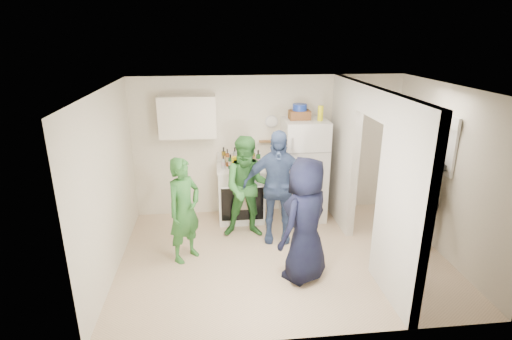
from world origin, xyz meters
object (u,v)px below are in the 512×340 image
(fridge, at_px, (304,170))
(stove, at_px, (241,193))
(person_nook, at_px, (421,201))
(wicker_basket, at_px, (299,115))
(person_green_center, at_px, (248,188))
(blue_bowl, at_px, (300,107))
(person_navy, at_px, (305,220))
(yellow_cup_stack_top, at_px, (320,113))
(person_denim, at_px, (277,187))
(person_green_left, at_px, (184,210))

(fridge, bearing_deg, stove, 178.45)
(stove, distance_m, person_nook, 2.96)
(wicker_basket, height_order, person_green_center, wicker_basket)
(wicker_basket, relative_size, person_nook, 0.22)
(blue_bowl, height_order, person_navy, blue_bowl)
(wicker_basket, bearing_deg, person_nook, -39.76)
(person_green_center, bearing_deg, wicker_basket, 40.11)
(wicker_basket, distance_m, blue_bowl, 0.13)
(fridge, bearing_deg, yellow_cup_stack_top, -24.44)
(yellow_cup_stack_top, distance_m, person_denim, 1.47)
(stove, relative_size, wicker_basket, 2.82)
(yellow_cup_stack_top, xyz_separation_m, person_green_left, (-2.23, -1.12, -1.14))
(person_denim, distance_m, person_nook, 2.18)
(wicker_basket, relative_size, yellow_cup_stack_top, 1.40)
(fridge, xyz_separation_m, blue_bowl, (-0.10, 0.05, 1.10))
(blue_bowl, bearing_deg, person_green_left, -146.37)
(fridge, distance_m, person_green_left, 2.36)
(blue_bowl, height_order, person_nook, blue_bowl)
(person_navy, bearing_deg, wicker_basket, -140.41)
(stove, height_order, wicker_basket, wicker_basket)
(wicker_basket, distance_m, person_nook, 2.37)
(blue_bowl, bearing_deg, person_denim, -121.14)
(fridge, height_order, person_denim, person_denim)
(yellow_cup_stack_top, bearing_deg, person_green_center, -158.02)
(person_green_center, distance_m, person_denim, 0.47)
(stove, height_order, person_navy, person_navy)
(blue_bowl, bearing_deg, fridge, -26.57)
(person_green_center, bearing_deg, person_nook, -10.02)
(person_nook, bearing_deg, person_green_center, -95.80)
(wicker_basket, height_order, person_green_left, wicker_basket)
(yellow_cup_stack_top, height_order, person_green_left, yellow_cup_stack_top)
(person_green_left, height_order, person_navy, person_navy)
(fridge, height_order, person_green_left, fridge)
(stove, distance_m, person_green_left, 1.57)
(person_green_left, xyz_separation_m, person_navy, (1.61, -0.67, 0.08))
(yellow_cup_stack_top, bearing_deg, person_green_left, -153.32)
(person_green_left, distance_m, person_nook, 3.53)
(wicker_basket, distance_m, person_denim, 1.37)
(stove, distance_m, wicker_basket, 1.70)
(person_green_center, height_order, person_nook, person_green_center)
(blue_bowl, distance_m, person_navy, 2.27)
(stove, relative_size, yellow_cup_stack_top, 3.95)
(person_green_center, bearing_deg, person_denim, -16.89)
(person_green_left, relative_size, person_denim, 0.86)
(stove, bearing_deg, wicker_basket, 1.13)
(person_navy, bearing_deg, stove, -111.29)
(fridge, bearing_deg, person_green_left, -148.73)
(blue_bowl, xyz_separation_m, person_green_center, (-0.94, -0.66, -1.15))
(yellow_cup_stack_top, height_order, person_nook, yellow_cup_stack_top)
(person_nook, bearing_deg, fridge, -121.21)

